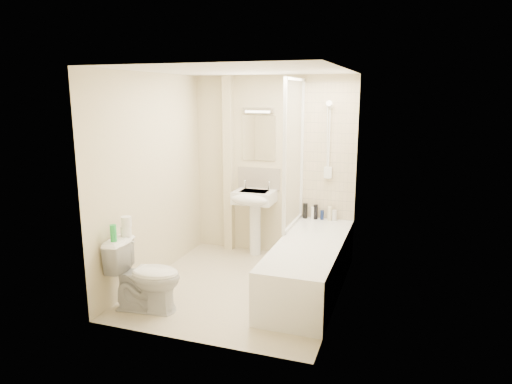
% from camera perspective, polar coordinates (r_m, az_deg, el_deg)
% --- Properties ---
extents(floor, '(2.50, 2.50, 0.00)m').
position_cam_1_polar(floor, '(5.34, -1.88, -11.72)').
color(floor, beige).
rests_on(floor, ground).
extents(wall_back, '(2.20, 0.02, 2.40)m').
position_cam_1_polar(wall_back, '(6.14, 2.15, 3.17)').
color(wall_back, beige).
rests_on(wall_back, ground).
extents(wall_left, '(0.02, 2.50, 2.40)m').
position_cam_1_polar(wall_left, '(5.46, -12.85, 1.72)').
color(wall_left, beige).
rests_on(wall_left, ground).
extents(wall_right, '(0.02, 2.50, 2.40)m').
position_cam_1_polar(wall_right, '(4.71, 10.66, 0.16)').
color(wall_right, beige).
rests_on(wall_right, ground).
extents(ceiling, '(2.20, 2.50, 0.02)m').
position_cam_1_polar(ceiling, '(4.88, -2.08, 14.96)').
color(ceiling, white).
rests_on(ceiling, wall_back).
extents(tile_back, '(0.70, 0.01, 1.75)m').
position_cam_1_polar(tile_back, '(5.93, 9.12, 4.90)').
color(tile_back, beige).
rests_on(tile_back, wall_back).
extents(tile_right, '(0.01, 2.10, 1.75)m').
position_cam_1_polar(tile_right, '(4.86, 10.96, 3.23)').
color(tile_right, beige).
rests_on(tile_right, wall_right).
extents(pipe_boxing, '(0.12, 0.12, 2.40)m').
position_cam_1_polar(pipe_boxing, '(6.29, -3.43, 3.37)').
color(pipe_boxing, beige).
rests_on(pipe_boxing, ground).
extents(splashback, '(0.60, 0.02, 0.30)m').
position_cam_1_polar(splashback, '(6.22, 0.36, 1.71)').
color(splashback, beige).
rests_on(splashback, wall_back).
extents(mirror, '(0.46, 0.01, 0.60)m').
position_cam_1_polar(mirror, '(6.14, 0.36, 6.75)').
color(mirror, white).
rests_on(mirror, wall_back).
extents(strip_light, '(0.42, 0.07, 0.07)m').
position_cam_1_polar(strip_light, '(6.09, 0.30, 10.20)').
color(strip_light, silver).
rests_on(strip_light, wall_back).
extents(bathtub, '(0.70, 2.10, 0.55)m').
position_cam_1_polar(bathtub, '(5.21, 6.73, -8.97)').
color(bathtub, white).
rests_on(bathtub, ground).
extents(shower_screen, '(0.04, 0.92, 1.80)m').
position_cam_1_polar(shower_screen, '(5.57, 4.79, 4.80)').
color(shower_screen, white).
rests_on(shower_screen, bathtub).
extents(shower_fixture, '(0.10, 0.16, 0.99)m').
position_cam_1_polar(shower_fixture, '(5.87, 9.07, 6.01)').
color(shower_fixture, white).
rests_on(shower_fixture, wall_back).
extents(pedestal_sink, '(0.53, 0.49, 1.02)m').
position_cam_1_polar(pedestal_sink, '(6.08, -0.32, -1.58)').
color(pedestal_sink, white).
rests_on(pedestal_sink, ground).
extents(bottle_black_a, '(0.06, 0.06, 0.20)m').
position_cam_1_polar(bottle_black_a, '(6.05, 6.17, -2.34)').
color(bottle_black_a, black).
rests_on(bottle_black_a, bathtub).
extents(bottle_white_a, '(0.05, 0.05, 0.16)m').
position_cam_1_polar(bottle_white_a, '(6.04, 7.13, -2.61)').
color(bottle_white_a, white).
rests_on(bottle_white_a, bathtub).
extents(bottle_black_b, '(0.06, 0.06, 0.19)m').
position_cam_1_polar(bottle_black_b, '(6.03, 7.46, -2.48)').
color(bottle_black_b, black).
rests_on(bottle_black_b, bathtub).
extents(bottle_blue, '(0.05, 0.05, 0.13)m').
position_cam_1_polar(bottle_blue, '(6.02, 8.26, -2.86)').
color(bottle_blue, '#12204F').
rests_on(bottle_blue, bathtub).
extents(bottle_cream, '(0.06, 0.06, 0.18)m').
position_cam_1_polar(bottle_cream, '(6.00, 9.21, -2.67)').
color(bottle_cream, beige).
rests_on(bottle_cream, bathtub).
extents(bottle_white_b, '(0.06, 0.06, 0.14)m').
position_cam_1_polar(bottle_white_b, '(5.99, 9.78, -2.91)').
color(bottle_white_b, silver).
rests_on(bottle_white_b, bathtub).
extents(toilet, '(0.57, 0.81, 0.73)m').
position_cam_1_polar(toilet, '(4.82, -13.65, -10.08)').
color(toilet, white).
rests_on(toilet, ground).
extents(toilet_roll_lower, '(0.11, 0.11, 0.10)m').
position_cam_1_polar(toilet_roll_lower, '(4.88, -15.95, -4.72)').
color(toilet_roll_lower, white).
rests_on(toilet_roll_lower, toilet).
extents(toilet_roll_upper, '(0.11, 0.11, 0.10)m').
position_cam_1_polar(toilet_roll_upper, '(4.85, -15.91, -3.56)').
color(toilet_roll_upper, white).
rests_on(toilet_roll_upper, toilet_roll_lower).
extents(green_bottle, '(0.06, 0.06, 0.17)m').
position_cam_1_polar(green_bottle, '(4.72, -17.40, -4.93)').
color(green_bottle, green).
rests_on(green_bottle, toilet).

